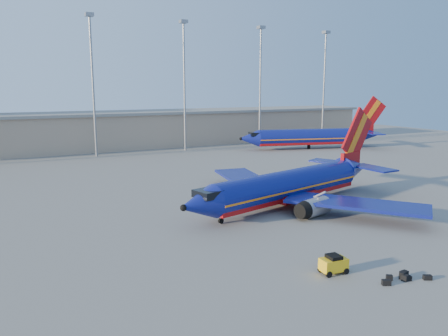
{
  "coord_description": "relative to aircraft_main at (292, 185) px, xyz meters",
  "views": [
    {
      "loc": [
        -23.21,
        -45.98,
        14.04
      ],
      "look_at": [
        2.17,
        2.44,
        4.0
      ],
      "focal_mm": 35.0,
      "sensor_mm": 36.0,
      "label": 1
    }
  ],
  "objects": [
    {
      "name": "ground",
      "position": [
        -8.03,
        4.1,
        -2.44
      ],
      "size": [
        220.0,
        220.0,
        0.0
      ],
      "primitive_type": "plane",
      "color": "slate",
      "rests_on": "ground"
    },
    {
      "name": "terminal_building",
      "position": [
        1.97,
        62.1,
        1.87
      ],
      "size": [
        122.0,
        16.0,
        8.5
      ],
      "color": "gray",
      "rests_on": "ground"
    },
    {
      "name": "light_mast_row",
      "position": [
        -3.03,
        50.1,
        15.11
      ],
      "size": [
        101.6,
        1.6,
        28.65
      ],
      "color": "gray",
      "rests_on": "ground"
    },
    {
      "name": "aircraft_main",
      "position": [
        0.0,
        0.0,
        0.0
      ],
      "size": [
        33.25,
        31.6,
        11.44
      ],
      "rotation": [
        0.0,
        0.0,
        0.24
      ],
      "color": "navy",
      "rests_on": "ground"
    },
    {
      "name": "aircraft_second",
      "position": [
        34.34,
        38.44,
        0.36
      ],
      "size": [
        35.25,
        17.18,
        12.21
      ],
      "rotation": [
        0.0,
        0.0,
        -0.27
      ],
      "color": "navy",
      "rests_on": "ground"
    },
    {
      "name": "baggage_tug",
      "position": [
        -9.15,
        -17.83,
        -1.68
      ],
      "size": [
        2.16,
        1.42,
        1.47
      ],
      "rotation": [
        0.0,
        0.0,
        -0.09
      ],
      "color": "gold",
      "rests_on": "ground"
    },
    {
      "name": "luggage_pile",
      "position": [
        -5.38,
        -21.2,
        -2.22
      ],
      "size": [
        4.16,
        1.8,
        0.53
      ],
      "color": "black",
      "rests_on": "ground"
    }
  ]
}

